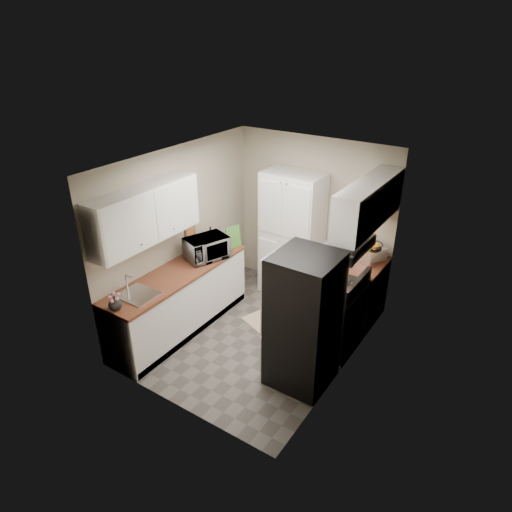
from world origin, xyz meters
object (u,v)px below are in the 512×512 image
(pantry_cabinet, at_px, (292,235))
(microwave, at_px, (207,248))
(wine_bottle, at_px, (211,237))
(electric_range, at_px, (333,316))
(toaster_oven, at_px, (371,255))
(refrigerator, at_px, (304,321))

(pantry_cabinet, relative_size, microwave, 3.43)
(wine_bottle, bearing_deg, electric_range, -2.23)
(pantry_cabinet, height_order, toaster_oven, pantry_cabinet)
(wine_bottle, bearing_deg, refrigerator, -23.10)
(microwave, distance_m, wine_bottle, 0.42)
(microwave, bearing_deg, wine_bottle, 51.70)
(electric_range, relative_size, refrigerator, 0.66)
(pantry_cabinet, height_order, wine_bottle, pantry_cabinet)
(wine_bottle, bearing_deg, microwave, -58.75)
(refrigerator, bearing_deg, microwave, 164.21)
(microwave, distance_m, toaster_oven, 2.32)
(microwave, relative_size, wine_bottle, 2.10)
(refrigerator, distance_m, wine_bottle, 2.26)
(pantry_cabinet, bearing_deg, microwave, -120.57)
(microwave, bearing_deg, refrigerator, -85.34)
(refrigerator, height_order, microwave, refrigerator)
(electric_range, distance_m, microwave, 2.00)
(pantry_cabinet, relative_size, wine_bottle, 7.23)
(wine_bottle, xyz_separation_m, toaster_oven, (2.21, 0.84, -0.04))
(wine_bottle, height_order, toaster_oven, wine_bottle)
(pantry_cabinet, distance_m, toaster_oven, 1.28)
(microwave, bearing_deg, electric_range, -61.20)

